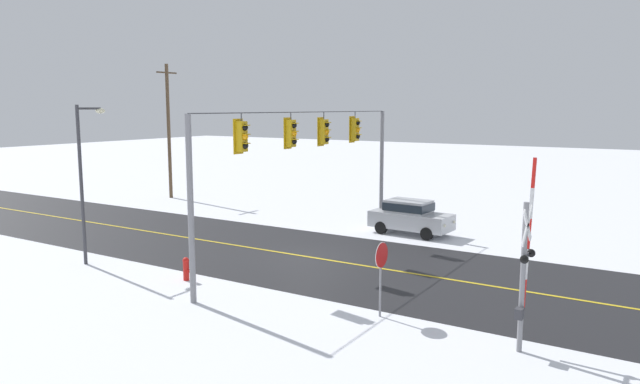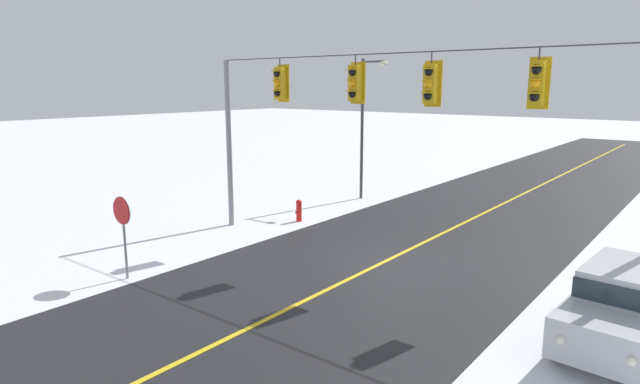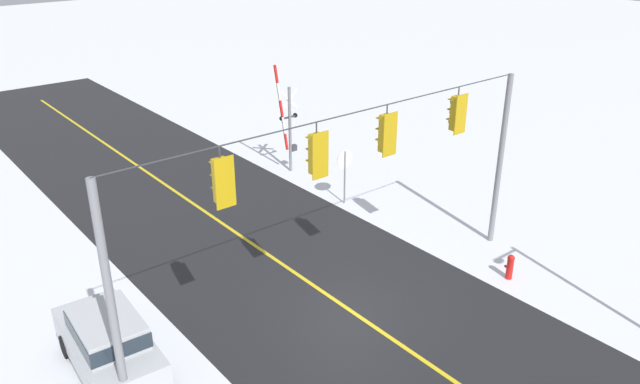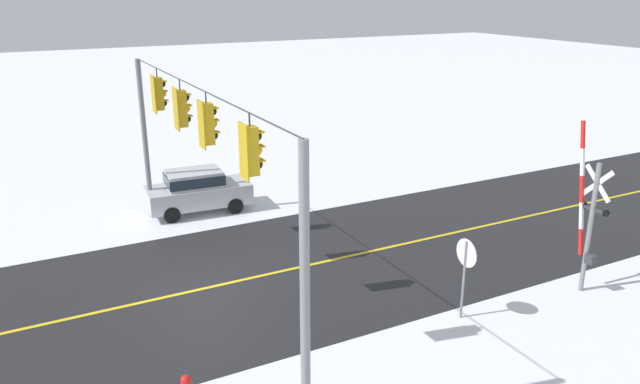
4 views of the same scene
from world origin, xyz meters
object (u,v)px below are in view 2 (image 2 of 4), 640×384
at_px(stop_sign, 122,219).
at_px(streetlamp_near, 366,116).
at_px(parked_car_silver, 626,304).
at_px(fire_hydrant, 299,210).

bearing_deg(stop_sign, streetlamp_near, 92.89).
xyz_separation_m(stop_sign, parked_car_silver, (11.58, 4.03, -0.76)).
relative_size(streetlamp_near, fire_hydrant, 7.39).
bearing_deg(fire_hydrant, stop_sign, -87.39).
xyz_separation_m(streetlamp_near, fire_hydrant, (0.30, -5.18, -3.45)).
relative_size(stop_sign, streetlamp_near, 0.36).
height_order(parked_car_silver, fire_hydrant, parked_car_silver).
bearing_deg(parked_car_silver, streetlamp_near, 143.64).
relative_size(stop_sign, parked_car_silver, 0.55).
relative_size(stop_sign, fire_hydrant, 2.67).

